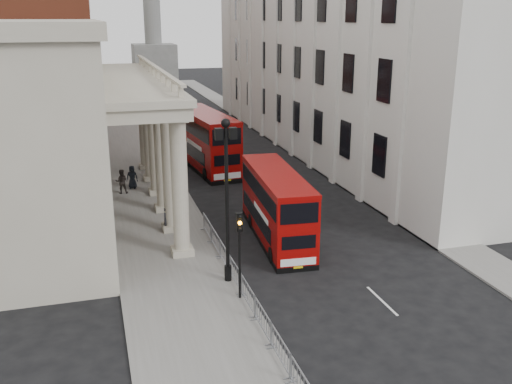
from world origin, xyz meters
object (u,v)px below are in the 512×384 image
at_px(lamp_post_south, 227,190).
at_px(traffic_light, 239,240).
at_px(lamp_post_mid, 177,130).
at_px(bus_near, 277,205).
at_px(pedestrian_b, 121,181).
at_px(lamp_post_north, 153,101).
at_px(pedestrian_a, 167,219).
at_px(pedestrian_c, 132,177).
at_px(monument_column, 151,0).
at_px(bus_far, 206,139).

height_order(lamp_post_south, traffic_light, lamp_post_south).
xyz_separation_m(lamp_post_mid, traffic_light, (0.10, -18.02, -1.80)).
distance_m(bus_near, pedestrian_b, 14.65).
xyz_separation_m(lamp_post_north, traffic_light, (0.10, -34.02, -1.80)).
xyz_separation_m(lamp_post_north, pedestrian_a, (-2.02, -24.13, -4.02)).
bearing_deg(lamp_post_mid, traffic_light, -89.68).
bearing_deg(traffic_light, pedestrian_b, 102.95).
bearing_deg(lamp_post_south, pedestrian_c, 100.57).
height_order(monument_column, lamp_post_south, monument_column).
height_order(bus_far, pedestrian_b, bus_far).
bearing_deg(pedestrian_b, lamp_post_north, -103.18).
relative_size(lamp_post_south, pedestrian_a, 5.39).
height_order(lamp_post_south, pedestrian_a, lamp_post_south).
distance_m(bus_far, pedestrian_a, 16.24).
bearing_deg(bus_near, lamp_post_north, 103.14).
relative_size(lamp_post_north, traffic_light, 1.93).
bearing_deg(lamp_post_mid, pedestrian_a, -103.98).
relative_size(lamp_post_mid, traffic_light, 1.93).
bearing_deg(lamp_post_south, lamp_post_mid, 90.00).
bearing_deg(pedestrian_c, bus_near, -45.40).
height_order(lamp_post_north, pedestrian_a, lamp_post_north).
bearing_deg(bus_near, lamp_post_mid, 115.14).
height_order(lamp_post_south, lamp_post_mid, same).
distance_m(lamp_post_north, pedestrian_b, 16.19).
bearing_deg(pedestrian_a, monument_column, 48.95).
bearing_deg(lamp_post_south, bus_near, 49.56).
relative_size(lamp_post_mid, pedestrian_a, 5.39).
bearing_deg(bus_far, bus_near, -93.72).
bearing_deg(bus_near, monument_column, 92.64).
relative_size(traffic_light, bus_far, 0.36).
distance_m(lamp_post_south, pedestrian_c, 18.71).
height_order(bus_near, pedestrian_a, bus_near).
bearing_deg(pedestrian_a, pedestrian_b, 68.95).
relative_size(monument_column, lamp_post_north, 6.51).
relative_size(lamp_post_mid, pedestrian_b, 4.46).
relative_size(lamp_post_mid, pedestrian_c, 4.61).
bearing_deg(traffic_light, bus_far, 82.19).
bearing_deg(monument_column, traffic_light, -94.13).
height_order(lamp_post_mid, traffic_light, lamp_post_mid).
distance_m(lamp_post_north, traffic_light, 34.07).
xyz_separation_m(bus_near, pedestrian_b, (-8.45, 11.91, -1.15)).
distance_m(monument_column, pedestrian_b, 73.50).
height_order(monument_column, traffic_light, monument_column).
relative_size(lamp_post_south, lamp_post_mid, 1.00).
bearing_deg(pedestrian_b, bus_far, -139.07).
bearing_deg(pedestrian_b, pedestrian_c, -125.52).
distance_m(lamp_post_mid, bus_near, 12.14).
relative_size(lamp_post_south, pedestrian_c, 4.61).
bearing_deg(lamp_post_mid, bus_near, -69.16).
bearing_deg(pedestrian_b, monument_column, -96.20).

